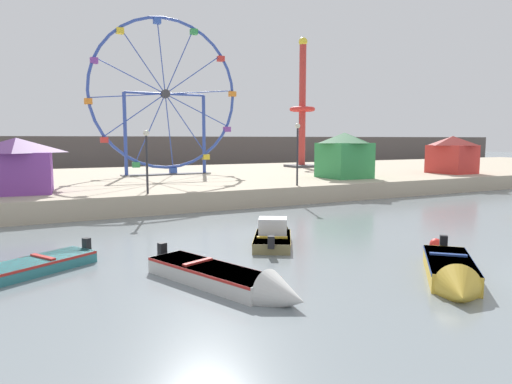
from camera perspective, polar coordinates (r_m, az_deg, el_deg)
The scene contains 13 objects.
quay_promenade at distance 39.35m, azimuth -5.44°, elevation 1.50°, with size 110.00×25.46×1.11m, color #B7A88E.
distant_town_skyline at distance 66.22m, azimuth -14.27°, elevation 4.82°, with size 140.00×3.00×4.40m, color #564C47.
motorboat_pale_grey at distance 12.56m, azimuth -2.86°, elevation -10.96°, with size 3.06×5.49×1.14m.
motorboat_mustard_yellow at distance 14.11m, azimuth 23.28°, elevation -9.39°, with size 3.93×4.08×1.19m.
motorboat_olive_wood at distance 18.14m, azimuth 2.14°, elevation -5.36°, with size 2.95×3.76×1.47m.
ferris_wheel_blue_frame at distance 38.72m, azimuth -11.24°, elevation 11.58°, with size 12.48×1.20×12.68m.
drop_tower_red_tower at distance 48.42m, azimuth 5.78°, elevation 9.76°, with size 2.80×2.80×13.25m.
carnival_booth_green_kiosk at distance 35.43m, azimuth 10.93°, elevation 4.63°, with size 3.46×3.77×3.43m.
carnival_booth_red_striped at distance 42.93m, azimuth 23.23°, elevation 4.38°, with size 3.42×3.93×3.19m.
carnival_booth_purple_stall at distance 27.92m, azimuth -27.58°, elevation 3.05°, with size 3.98×3.61×3.01m.
promenade_lamp_near at distance 25.27m, azimuth -13.47°, elevation 4.93°, with size 0.32×0.32×3.41m.
promenade_lamp_far at distance 29.02m, azimuth 5.19°, elevation 5.85°, with size 0.32×0.32×3.92m.
mooring_buoy_orange at distance 18.07m, azimuth 21.48°, elevation -6.09°, with size 0.44×0.44×0.44m, color red.
Camera 1 is at (-14.07, -6.54, 4.05)m, focal length 32.12 mm.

